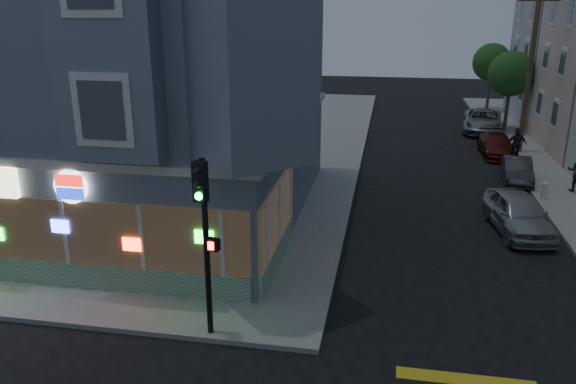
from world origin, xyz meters
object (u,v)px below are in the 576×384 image
(parked_car_b, at_px, (517,170))
(parked_car_d, at_px, (483,121))
(parked_car_c, at_px, (497,145))
(utility_pole, at_px, (530,71))
(street_tree_far, at_px, (492,62))
(parked_car_a, at_px, (518,213))
(traffic_signal, at_px, (204,220))
(street_tree_near, at_px, (511,74))
(pedestrian_b, at_px, (516,145))
(fire_hydrant, at_px, (544,190))

(parked_car_b, height_order, parked_car_d, parked_car_d)
(parked_car_b, xyz_separation_m, parked_car_c, (-0.11, 5.20, 0.02))
(utility_pole, bearing_deg, parked_car_b, -102.33)
(utility_pole, distance_m, parked_car_d, 7.18)
(street_tree_far, bearing_deg, parked_car_a, -95.91)
(parked_car_b, bearing_deg, parked_car_c, 96.49)
(street_tree_far, bearing_deg, traffic_signal, -108.64)
(utility_pole, xyz_separation_m, parked_car_c, (-1.41, -0.75, -4.18))
(street_tree_far, distance_m, parked_car_d, 8.93)
(parked_car_a, bearing_deg, utility_pole, 71.05)
(street_tree_near, xyz_separation_m, traffic_signal, (-12.08, -27.82, -0.60))
(street_tree_far, height_order, traffic_signal, street_tree_far)
(parked_car_b, bearing_deg, parked_car_a, -95.34)
(traffic_signal, bearing_deg, parked_car_b, 72.74)
(pedestrian_b, bearing_deg, fire_hydrant, 86.11)
(parked_car_d, height_order, fire_hydrant, parked_car_d)
(traffic_signal, bearing_deg, pedestrian_b, 76.52)
(parked_car_b, bearing_deg, traffic_signal, -118.38)
(street_tree_near, distance_m, parked_car_d, 3.52)
(parked_car_c, xyz_separation_m, fire_hydrant, (0.71, -8.07, -0.05))
(utility_pole, xyz_separation_m, parked_car_a, (-2.56, -12.65, -4.05))
(parked_car_c, bearing_deg, parked_car_a, -96.44)
(parked_car_a, relative_size, parked_car_c, 1.03)
(pedestrian_b, distance_m, parked_car_d, 8.20)
(parked_car_b, relative_size, fire_hydrant, 4.57)
(parked_car_c, distance_m, traffic_signal, 23.69)
(parked_car_c, xyz_separation_m, parked_car_d, (0.11, 6.54, 0.14))
(utility_pole, relative_size, parked_car_c, 2.11)
(traffic_signal, distance_m, fire_hydrant, 17.36)
(utility_pole, bearing_deg, parked_car_c, -151.95)
(street_tree_far, distance_m, parked_car_c, 15.20)
(pedestrian_b, bearing_deg, street_tree_far, -97.03)
(parked_car_c, bearing_deg, street_tree_near, 75.70)
(parked_car_d, relative_size, traffic_signal, 1.15)
(parked_car_a, distance_m, parked_car_c, 11.95)
(utility_pole, relative_size, traffic_signal, 1.91)
(pedestrian_b, relative_size, parked_car_d, 0.34)
(parked_car_a, xyz_separation_m, traffic_signal, (-9.32, -9.17, 2.59))
(parked_car_d, distance_m, fire_hydrant, 14.63)
(parked_car_d, bearing_deg, utility_pole, -70.32)
(utility_pole, height_order, parked_car_c, utility_pole)
(parked_car_a, relative_size, parked_car_d, 0.81)
(street_tree_near, bearing_deg, pedestrian_b, -96.13)
(utility_pole, xyz_separation_m, fire_hydrant, (-0.70, -8.82, -4.23))
(street_tree_far, xyz_separation_m, pedestrian_b, (-0.90, -16.38, -2.86))
(street_tree_near, height_order, pedestrian_b, street_tree_near)
(street_tree_far, relative_size, fire_hydrant, 6.67)
(parked_car_a, bearing_deg, street_tree_near, 74.07)
(traffic_signal, height_order, fire_hydrant, traffic_signal)
(pedestrian_b, xyz_separation_m, fire_hydrant, (0.00, -6.44, -0.50))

